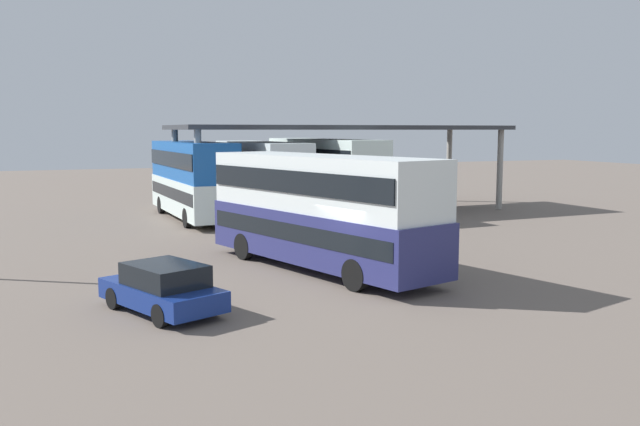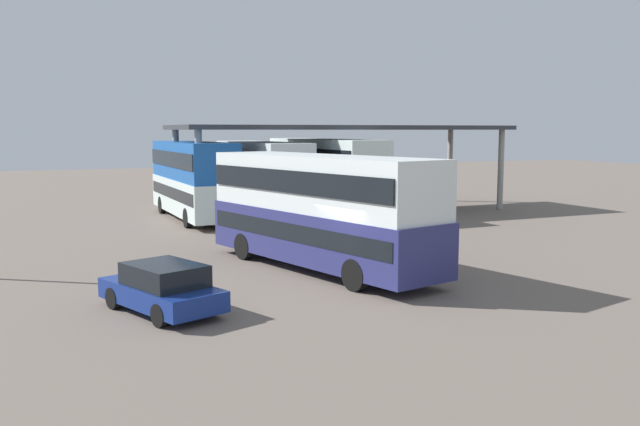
{
  "view_description": "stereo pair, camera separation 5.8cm",
  "coord_description": "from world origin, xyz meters",
  "views": [
    {
      "loc": [
        -9.03,
        -18.97,
        4.88
      ],
      "look_at": [
        -0.43,
        2.68,
        2.0
      ],
      "focal_mm": 37.75,
      "sensor_mm": 36.0,
      "label": 1
    },
    {
      "loc": [
        -8.98,
        -18.99,
        4.88
      ],
      "look_at": [
        -0.43,
        2.68,
        2.0
      ],
      "focal_mm": 37.75,
      "sensor_mm": 36.0,
      "label": 2
    }
  ],
  "objects": [
    {
      "name": "double_decker_near_canopy",
      "position": [
        -1.95,
        17.85,
        2.32
      ],
      "size": [
        2.98,
        10.61,
        4.24
      ],
      "rotation": [
        0.0,
        0.0,
        1.62
      ],
      "color": "silver",
      "rests_on": "ground_plane"
    },
    {
      "name": "parked_hatchback",
      "position": [
        -6.44,
        -1.05,
        0.67
      ],
      "size": [
        3.07,
        4.26,
        1.35
      ],
      "rotation": [
        0.0,
        0.0,
        1.97
      ],
      "color": "navy",
      "rests_on": "ground_plane"
    },
    {
      "name": "double_decker_far_right",
      "position": [
        5.88,
        17.91,
        2.39
      ],
      "size": [
        3.39,
        11.7,
        4.36
      ],
      "rotation": [
        0.0,
        0.0,
        1.65
      ],
      "color": "navy",
      "rests_on": "ground_plane"
    },
    {
      "name": "depot_canopy",
      "position": [
        7.05,
        17.73,
        4.84
      ],
      "size": [
        20.3,
        7.41,
        5.15
      ],
      "rotation": [
        0.0,
        0.0,
        0.04
      ],
      "color": "#33353A",
      "rests_on": "ground_plane"
    },
    {
      "name": "ground_plane",
      "position": [
        0.0,
        0.0,
        0.0
      ],
      "size": [
        140.0,
        140.0,
        0.0
      ],
      "primitive_type": "plane",
      "color": "#6C5F55"
    },
    {
      "name": "double_decker_main",
      "position": [
        -0.43,
        2.69,
        2.21
      ],
      "size": [
        5.37,
        10.67,
        4.01
      ],
      "rotation": [
        0.0,
        0.0,
        1.86
      ],
      "color": "navy",
      "rests_on": "ground_plane"
    },
    {
      "name": "double_decker_mid_row",
      "position": [
        1.95,
        17.8,
        2.31
      ],
      "size": [
        2.92,
        10.48,
        4.22
      ],
      "rotation": [
        0.0,
        0.0,
        1.61
      ],
      "color": "navy",
      "rests_on": "ground_plane"
    }
  ]
}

